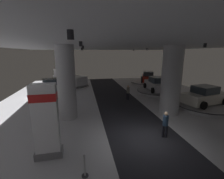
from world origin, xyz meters
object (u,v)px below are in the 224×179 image
object	(u,v)px
display_car_deep_right	(148,77)
column_left	(66,83)
display_car_mid_right	(205,96)
visitor_walking_far	(165,123)
pickup_truck_deep_left	(69,78)
display_platform_deep_left	(70,85)
column_right	(171,81)
visitor_walking_near	(128,92)
display_platform_mid_right	(204,105)
display_platform_far_right	(156,92)
brand_sign_pylon	(46,121)
display_car_far_right	(157,84)
display_platform_far_left	(51,94)
display_car_far_left	(51,87)
display_platform_deep_right	(148,82)

from	to	relation	value
display_car_deep_right	column_left	bearing A→B (deg)	-134.21
display_car_mid_right	visitor_walking_far	bearing A→B (deg)	-146.59
pickup_truck_deep_left	display_platform_deep_left	bearing A→B (deg)	-47.11
column_right	visitor_walking_near	xyz separation A→B (m)	(-2.27, 4.26, -1.84)
column_left	pickup_truck_deep_left	xyz separation A→B (m)	(-0.94, 12.11, -1.54)
display_car_mid_right	visitor_walking_near	size ratio (longest dim) A/B	2.82
display_platform_mid_right	display_car_deep_right	size ratio (longest dim) A/B	1.15
visitor_walking_far	column_right	bearing A→B (deg)	56.40
display_platform_far_right	display_car_deep_right	size ratio (longest dim) A/B	1.03
brand_sign_pylon	display_car_far_right	world-z (taller)	brand_sign_pylon
pickup_truck_deep_left	column_left	bearing A→B (deg)	-85.55
brand_sign_pylon	display_platform_far_left	xyz separation A→B (m)	(-2.01, 11.53, -1.69)
column_left	display_platform_mid_right	size ratio (longest dim) A/B	1.04
column_right	display_platform_far_left	xyz separation A→B (m)	(-10.68, 7.55, -2.57)
display_car_mid_right	visitor_walking_near	distance (m)	7.22
brand_sign_pylon	column_left	bearing A→B (deg)	83.31
column_left	visitor_walking_near	distance (m)	7.16
column_right	display_car_far_left	xyz separation A→B (m)	(-10.65, 7.56, -1.67)
display_platform_far_right	display_car_deep_right	world-z (taller)	display_car_deep_right
column_left	display_platform_far_right	xyz separation A→B (m)	(10.17, 5.73, -2.55)
display_platform_far_right	display_platform_deep_right	world-z (taller)	display_platform_far_right
display_platform_deep_right	brand_sign_pylon	bearing A→B (deg)	-126.44
pickup_truck_deep_left	visitor_walking_near	bearing A→B (deg)	-51.16
brand_sign_pylon	display_platform_deep_left	xyz separation A→B (m)	(-0.19, 16.47, -1.71)
column_left	display_car_deep_right	bearing A→B (deg)	45.79
pickup_truck_deep_left	visitor_walking_far	bearing A→B (deg)	-67.09
display_car_far_right	display_platform_deep_left	size ratio (longest dim) A/B	0.77
display_platform_far_left	display_platform_deep_right	bearing A→B (deg)	20.13
display_car_far_left	display_car_far_right	bearing A→B (deg)	-5.65
column_left	display_platform_far_left	distance (m)	7.83
visitor_walking_far	display_car_deep_right	bearing A→B (deg)	69.70
display_car_far_right	display_platform_far_left	size ratio (longest dim) A/B	0.85
brand_sign_pylon	display_platform_far_right	world-z (taller)	brand_sign_pylon
display_platform_far_right	display_car_far_right	world-z (taller)	display_car_far_right
column_left	brand_sign_pylon	size ratio (longest dim) A/B	1.53
display_platform_deep_right	pickup_truck_deep_left	bearing A→B (deg)	-179.46
column_left	display_car_far_left	world-z (taller)	column_left
column_left	display_platform_mid_right	distance (m)	12.48
display_car_far_right	display_platform_mid_right	xyz separation A→B (m)	(2.04, -5.55, -0.96)
display_platform_far_left	visitor_walking_near	bearing A→B (deg)	-21.38
display_car_deep_right	visitor_walking_far	xyz separation A→B (m)	(-6.00, -16.22, -0.11)
column_right	display_car_mid_right	world-z (taller)	column_right
display_car_deep_right	display_car_far_left	bearing A→B (deg)	-159.95
column_left	display_car_far_left	xyz separation A→B (m)	(-2.52, 6.96, -1.67)
display_car_far_left	display_car_mid_right	world-z (taller)	same
display_platform_far_right	display_car_mid_right	distance (m)	6.00
brand_sign_pylon	display_car_mid_right	world-z (taller)	brand_sign_pylon
display_car_far_left	display_platform_mid_right	world-z (taller)	display_car_far_left
display_car_far_right	pickup_truck_deep_left	world-z (taller)	pickup_truck_deep_left
column_right	pickup_truck_deep_left	distance (m)	15.70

